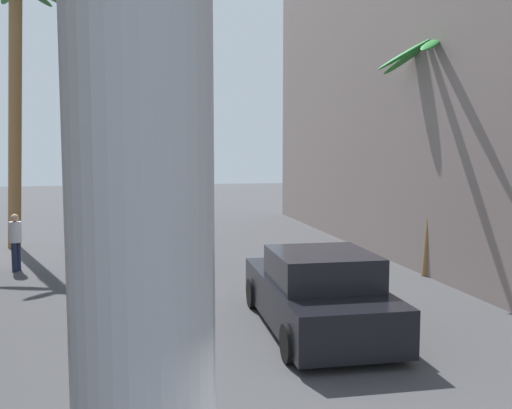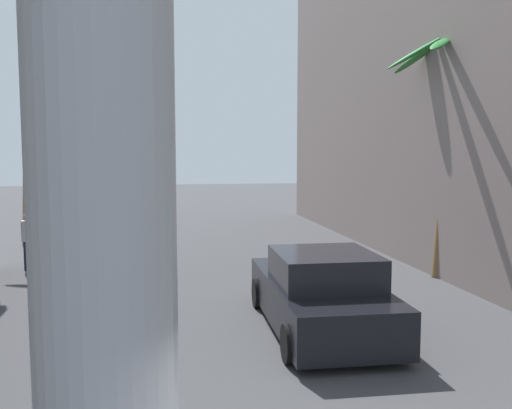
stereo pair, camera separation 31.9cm
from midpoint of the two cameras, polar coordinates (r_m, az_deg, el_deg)
ground_plane at (r=13.45m, az=-4.38°, el=-9.35°), size 87.96×87.96×0.00m
car_lead at (r=11.08m, az=5.31°, el=-8.85°), size 2.17×4.77×1.56m
palm_tree_far_left at (r=21.64m, az=-23.32°, el=10.30°), size 3.25×3.13×9.26m
palm_tree_mid_right at (r=16.22m, az=17.07°, el=8.07°), size 3.38×3.13×6.50m
pedestrian_far_left at (r=17.57m, az=-23.40°, el=-3.09°), size 0.44×0.44×1.64m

